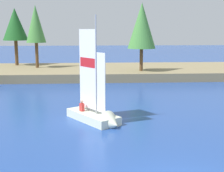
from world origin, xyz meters
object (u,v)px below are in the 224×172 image
Objects in this scene: shoreline_tree_centre at (36,24)px; shoreline_tree_midright at (142,26)px; sailboat at (99,115)px; shoreline_tree_midleft at (15,25)px.

shoreline_tree_centre is 12.59m from shoreline_tree_midright.
shoreline_tree_midright reaches higher than shoreline_tree_centre.
shoreline_tree_centre is 1.10× the size of sailboat.
shoreline_tree_midright is 18.23m from sailboat.
shoreline_tree_centre is at bearing 162.25° from shoreline_tree_midright.
sailboat is at bearing -66.90° from shoreline_tree_midleft.
shoreline_tree_midleft is at bearing 137.04° from shoreline_tree_centre.
shoreline_tree_midright is (11.99, -3.84, -0.21)m from shoreline_tree_centre.
shoreline_tree_centre is (3.04, -2.83, -0.01)m from shoreline_tree_midleft.
shoreline_tree_midleft is at bearing 168.68° from sailboat.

